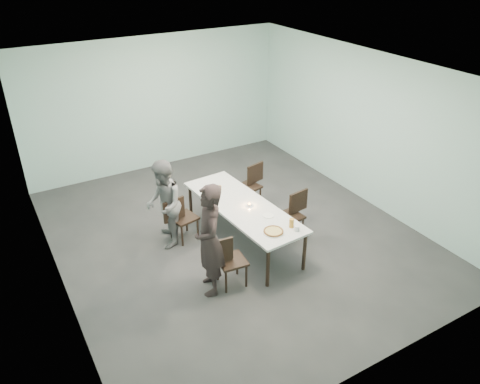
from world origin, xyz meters
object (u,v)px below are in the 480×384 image
chair_near_left (227,258)px  beer_glass (292,223)px  pizza (273,231)px  table (243,208)px  amber_tumbler (220,188)px  diner_far (164,204)px  water_tumbler (297,228)px  tealight (249,205)px  diner_near (210,240)px  chair_far_left (180,216)px  chair_near_right (293,212)px  chair_far_right (251,182)px  side_plate (268,216)px

chair_near_left → beer_glass: bearing=1.1°
pizza → beer_glass: bearing=-3.1°
table → amber_tumbler: bearing=96.8°
table → diner_far: size_ratio=1.68×
water_tumbler → tealight: water_tumbler is taller
pizza → amber_tumbler: 1.66m
chair_near_left → tealight: bearing=47.9°
table → diner_near: size_ratio=1.48×
diner_near → tealight: diner_near is taller
amber_tumbler → diner_far: bearing=-177.4°
pizza → amber_tumbler: (-0.07, 1.66, 0.02)m
diner_near → beer_glass: bearing=102.3°
chair_far_left → chair_near_right: size_ratio=1.00×
diner_near → chair_near_left: bearing=98.1°
beer_glass → chair_far_right: bearing=76.1°
chair_near_right → amber_tumbler: 1.40m
water_tumbler → tealight: (-0.24, 1.03, -0.02)m
diner_far → beer_glass: bearing=61.0°
table → diner_far: bearing=151.7°
chair_far_right → amber_tumbler: chair_far_right is taller
tealight → amber_tumbler: bearing=102.3°
chair_far_left → beer_glass: bearing=-63.2°
beer_glass → amber_tumbler: beer_glass is taller
chair_far_right → beer_glass: bearing=62.0°
diner_far → pizza: (1.17, -1.61, -0.02)m
chair_near_left → table: bearing=53.4°
pizza → diner_near: bearing=173.9°
chair_far_right → side_plate: (-0.64, -1.57, 0.25)m
chair_near_left → pizza: (0.80, -0.07, 0.27)m
tealight → beer_glass: bearing=-75.7°
table → pizza: bearing=-90.8°
chair_near_left → diner_near: size_ratio=0.48×
chair_far_right → pizza: chair_far_right is taller
table → chair_far_left: size_ratio=3.05×
table → tealight: bearing=-43.2°
diner_far → tealight: 1.46m
pizza → water_tumbler: bearing=-23.2°
chair_near_left → tealight: chair_near_left is taller
chair_near_right → tealight: (-0.80, 0.20, 0.27)m
diner_far → pizza: bearing=54.3°
diner_near → beer_glass: (1.39, -0.13, -0.07)m
water_tumbler → beer_glass: bearing=95.5°
diner_near → diner_far: bearing=-157.9°
diner_near → table: bearing=146.3°
side_plate → water_tumbler: bearing=-76.5°
table → diner_near: 1.38m
chair_near_right → amber_tumbler: bearing=-53.2°
diner_far → water_tumbler: size_ratio=17.61×
table → chair_near_right: (0.88, -0.28, -0.19)m
chair_far_left → amber_tumbler: chair_far_left is taller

